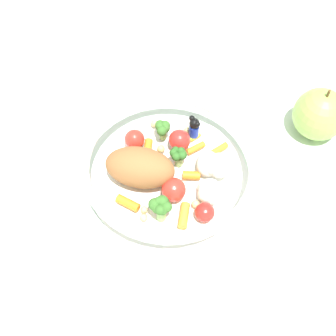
# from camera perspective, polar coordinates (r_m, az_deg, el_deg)

# --- Properties ---
(ground_plane) EXTENTS (2.40, 2.40, 0.00)m
(ground_plane) POSITION_cam_1_polar(r_m,az_deg,el_deg) (0.68, -0.23, -1.54)
(ground_plane) COLOR silver
(food_container) EXTENTS (0.24, 0.24, 0.07)m
(food_container) POSITION_cam_1_polar(r_m,az_deg,el_deg) (0.65, 0.26, -0.06)
(food_container) COLOR white
(food_container) RESTS_ON ground_plane
(loose_apple) EXTENTS (0.08, 0.08, 0.09)m
(loose_apple) POSITION_cam_1_polar(r_m,az_deg,el_deg) (0.73, 17.97, 6.24)
(loose_apple) COLOR #8CB74C
(loose_apple) RESTS_ON ground_plane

